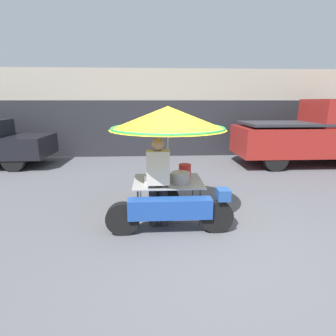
# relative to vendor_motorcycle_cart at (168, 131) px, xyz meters

# --- Properties ---
(ground_plane) EXTENTS (36.00, 36.00, 0.00)m
(ground_plane) POSITION_rel_vendor_motorcycle_cart_xyz_m (0.54, -0.94, -1.60)
(ground_plane) COLOR #56565B
(shopfront_building) EXTENTS (28.00, 2.06, 3.26)m
(shopfront_building) POSITION_rel_vendor_motorcycle_cart_xyz_m (0.54, 6.65, 0.02)
(shopfront_building) COLOR #B2A893
(shopfront_building) RESTS_ON ground
(vendor_motorcycle_cart) EXTENTS (2.06, 2.01, 2.01)m
(vendor_motorcycle_cart) POSITION_rel_vendor_motorcycle_cart_xyz_m (0.00, 0.00, 0.00)
(vendor_motorcycle_cart) COLOR black
(vendor_motorcycle_cart) RESTS_ON ground
(vendor_person) EXTENTS (0.38, 0.22, 1.52)m
(vendor_person) POSITION_rel_vendor_motorcycle_cart_xyz_m (-0.19, -0.29, -0.76)
(vendor_person) COLOR #2D2D33
(vendor_person) RESTS_ON ground
(pickup_truck) EXTENTS (4.86, 1.78, 2.16)m
(pickup_truck) POSITION_rel_vendor_motorcycle_cart_xyz_m (5.06, 3.91, -0.59)
(pickup_truck) COLOR black
(pickup_truck) RESTS_ON ground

